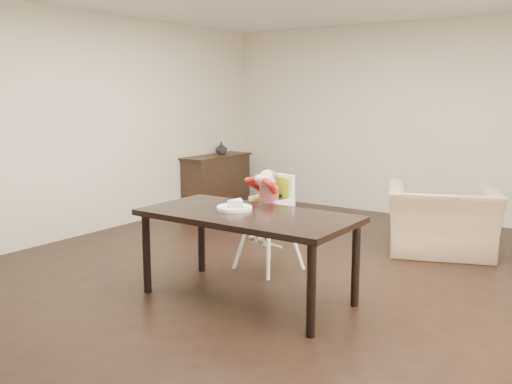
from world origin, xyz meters
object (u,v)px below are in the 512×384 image
(sideboard, at_px, (217,180))
(high_chair, at_px, (270,199))
(dining_table, at_px, (248,222))
(armchair, at_px, (443,209))

(sideboard, bearing_deg, high_chair, -42.23)
(dining_table, height_order, high_chair, high_chair)
(armchair, bearing_deg, dining_table, 47.92)
(dining_table, bearing_deg, armchair, 68.49)
(dining_table, bearing_deg, high_chair, 110.69)
(high_chair, height_order, sideboard, high_chair)
(dining_table, relative_size, high_chair, 1.80)
(dining_table, height_order, sideboard, sideboard)
(armchair, height_order, sideboard, armchair)
(high_chair, relative_size, armchair, 0.88)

